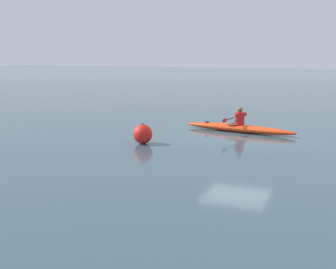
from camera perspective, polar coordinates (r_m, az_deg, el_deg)
ground_plane at (r=17.46m, az=9.01°, el=-0.01°), size 160.00×160.00×0.00m
kayak at (r=18.01m, az=9.07°, el=0.82°), size 4.75×1.38×0.31m
kayaker at (r=17.94m, az=9.18°, el=2.21°), size 0.60×2.38×0.71m
mooring_buoy_channel_marker at (r=15.48m, az=-3.27°, el=0.05°), size 0.68×0.68×0.72m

